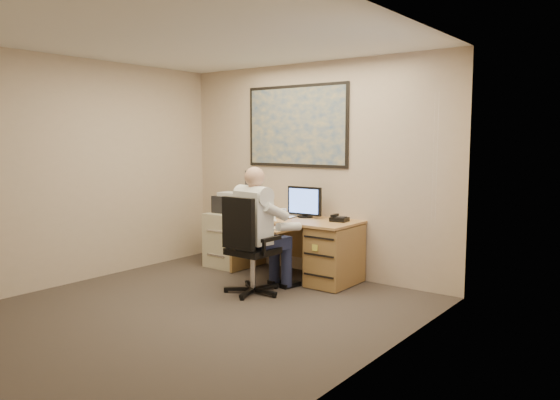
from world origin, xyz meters
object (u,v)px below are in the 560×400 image
Objects in this scene: filing_cabinet at (232,234)px; office_chair at (250,266)px; desk at (319,246)px; person at (255,230)px.

filing_cabinet is 0.92× the size of office_chair.
filing_cabinet is at bearing -179.89° from desk.
filing_cabinet is 1.45m from office_chair.
office_chair is (1.11, -0.93, -0.11)m from filing_cabinet.
person is (-0.32, -0.85, 0.27)m from desk.
person is at bearing 92.20° from office_chair.
filing_cabinet is 1.42m from person.
person reaches higher than filing_cabinet.
desk is 1.58× the size of filing_cabinet.
desk reaches higher than office_chair.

